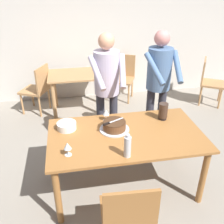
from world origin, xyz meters
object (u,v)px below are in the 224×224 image
at_px(background_table, 77,82).
at_px(background_chair_2, 209,80).
at_px(hurricane_lamp, 163,111).
at_px(main_dining_table, 126,141).
at_px(background_chair_1, 123,76).
at_px(wine_glass_near, 106,113).
at_px(chair_near_side, 128,216).
at_px(person_standing_beside, 159,80).
at_px(wine_glass_far, 67,146).
at_px(background_chair_0, 38,88).
at_px(cake_on_platter, 114,126).
at_px(cake_knife, 109,123).
at_px(plate_stack, 67,126).
at_px(water_bottle, 128,146).
at_px(person_cutting_cake, 107,84).

height_order(background_table, background_chair_2, background_chair_2).
relative_size(hurricane_lamp, background_chair_2, 0.23).
height_order(main_dining_table, background_chair_1, background_chair_1).
bearing_deg(background_chair_1, wine_glass_near, -107.72).
bearing_deg(chair_near_side, main_dining_table, 78.30).
relative_size(main_dining_table, person_standing_beside, 1.00).
xyz_separation_m(wine_glass_far, background_chair_0, (-0.51, 2.44, -0.36)).
distance_m(wine_glass_near, background_table, 1.80).
relative_size(main_dining_table, wine_glass_near, 11.91).
distance_m(cake_on_platter, background_chair_1, 2.51).
height_order(wine_glass_far, person_standing_beside, person_standing_beside).
bearing_deg(background_chair_1, person_standing_beside, -87.38).
bearing_deg(cake_knife, wine_glass_far, -143.61).
height_order(main_dining_table, plate_stack, plate_stack).
distance_m(person_standing_beside, background_chair_0, 2.36).
bearing_deg(background_table, plate_stack, -96.14).
height_order(water_bottle, person_standing_beside, person_standing_beside).
bearing_deg(person_cutting_cake, plate_stack, -139.18).
distance_m(main_dining_table, water_bottle, 0.45).
relative_size(person_cutting_cake, chair_near_side, 1.91).
bearing_deg(wine_glass_near, cake_on_platter, -75.94).
height_order(wine_glass_far, background_chair_0, background_chair_0).
bearing_deg(hurricane_lamp, chair_near_side, -122.04).
bearing_deg(background_table, cake_on_platter, -80.59).
relative_size(wine_glass_far, person_cutting_cake, 0.08).
bearing_deg(cake_knife, wine_glass_near, 88.64).
distance_m(cake_on_platter, background_table, 2.03).
distance_m(chair_near_side, background_table, 2.98).
xyz_separation_m(wine_glass_far, person_standing_beside, (1.25, 0.99, 0.22)).
bearing_deg(person_cutting_cake, hurricane_lamp, -36.08).
distance_m(wine_glass_far, chair_near_side, 0.84).
bearing_deg(chair_near_side, cake_knife, 89.82).
height_order(cake_knife, chair_near_side, chair_near_side).
height_order(water_bottle, background_chair_1, water_bottle).
xyz_separation_m(plate_stack, hurricane_lamp, (1.16, 0.02, 0.07)).
relative_size(cake_knife, chair_near_side, 0.28).
distance_m(background_chair_0, background_chair_1, 1.71).
relative_size(cake_on_platter, background_chair_2, 0.38).
bearing_deg(plate_stack, person_standing_beside, 21.80).
height_order(wine_glass_far, background_table, wine_glass_far).
relative_size(wine_glass_near, background_chair_2, 0.16).
bearing_deg(background_chair_0, background_table, -5.72).
bearing_deg(background_chair_1, main_dining_table, -101.80).
relative_size(wine_glass_far, background_chair_1, 0.16).
bearing_deg(background_chair_0, chair_near_side, -72.20).
bearing_deg(wine_glass_near, hurricane_lamp, -7.94).
bearing_deg(cake_knife, water_bottle, -78.02).
height_order(main_dining_table, person_standing_beside, person_standing_beside).
relative_size(hurricane_lamp, background_chair_0, 0.23).
height_order(water_bottle, background_chair_0, water_bottle).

